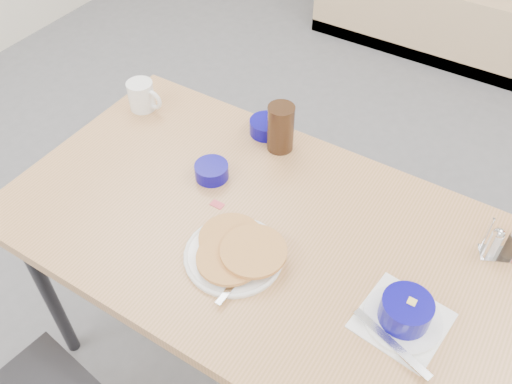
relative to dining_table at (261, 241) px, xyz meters
The scene contains 9 objects.
dining_table is the anchor object (origin of this frame).
pancake_plate 0.14m from the dining_table, 91.00° to the right, with size 0.26×0.27×0.04m.
coffee_mug 0.65m from the dining_table, 158.70° to the left, with size 0.13×0.09×0.10m.
grits_setting 0.44m from the dining_table, ahead, with size 0.21×0.22×0.08m.
creamer_bowl 0.40m from the dining_table, 119.38° to the left, with size 0.10×0.10×0.05m.
butter_bowl 0.25m from the dining_table, 158.60° to the left, with size 0.10×0.10×0.04m.
amber_tumbler 0.35m from the dining_table, 111.50° to the left, with size 0.08×0.08×0.15m, color #301C0F.
condiment_caddy 0.62m from the dining_table, 23.35° to the left, with size 0.11×0.09×0.11m.
sugar_wrapper 0.16m from the dining_table, behind, with size 0.04×0.02×0.00m, color #D44653.
Camera 1 is at (0.48, -0.55, 1.86)m, focal length 38.00 mm.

